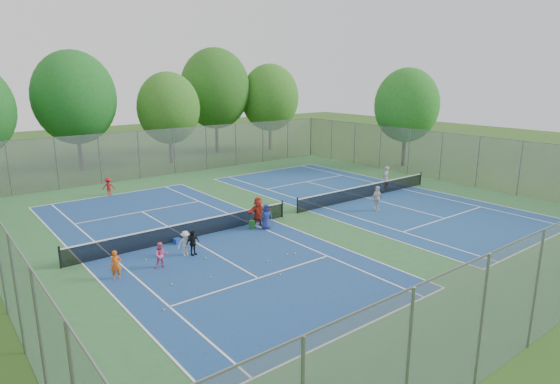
# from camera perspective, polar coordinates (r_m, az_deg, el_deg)

# --- Properties ---
(ground) EXTENTS (120.00, 120.00, 0.00)m
(ground) POSITION_cam_1_polar(r_m,az_deg,el_deg) (29.21, 1.21, -2.85)
(ground) COLOR #2A4E18
(ground) RESTS_ON ground
(court_pad) EXTENTS (32.00, 32.00, 0.01)m
(court_pad) POSITION_cam_1_polar(r_m,az_deg,el_deg) (29.21, 1.21, -2.84)
(court_pad) COLOR #2E6233
(court_pad) RESTS_ON ground
(court_left) EXTENTS (10.97, 23.77, 0.01)m
(court_left) POSITION_cam_1_polar(r_m,az_deg,el_deg) (25.57, -11.08, -5.59)
(court_left) COLOR navy
(court_left) RESTS_ON court_pad
(court_right) EXTENTS (10.97, 23.77, 0.01)m
(court_right) POSITION_cam_1_polar(r_m,az_deg,el_deg) (33.92, 10.41, -0.65)
(court_right) COLOR navy
(court_right) RESTS_ON court_pad
(net_left) EXTENTS (12.87, 0.10, 0.91)m
(net_left) POSITION_cam_1_polar(r_m,az_deg,el_deg) (25.43, -11.13, -4.65)
(net_left) COLOR black
(net_left) RESTS_ON ground
(net_right) EXTENTS (12.87, 0.10, 0.91)m
(net_right) POSITION_cam_1_polar(r_m,az_deg,el_deg) (33.81, 10.44, 0.07)
(net_right) COLOR black
(net_right) RESTS_ON ground
(fence_north) EXTENTS (32.00, 0.10, 4.00)m
(fence_north) POSITION_cam_1_polar(r_m,az_deg,el_deg) (42.08, -12.75, 4.84)
(fence_north) COLOR gray
(fence_north) RESTS_ON ground
(fence_east) EXTENTS (0.10, 32.00, 4.00)m
(fence_east) POSITION_cam_1_polar(r_m,az_deg,el_deg) (40.58, 19.04, 4.09)
(fence_east) COLOR gray
(fence_east) RESTS_ON ground
(tree_nl) EXTENTS (7.20, 7.20, 10.69)m
(tree_nl) POSITION_cam_1_polar(r_m,az_deg,el_deg) (46.16, -23.77, 10.49)
(tree_nl) COLOR #443326
(tree_nl) RESTS_ON ground
(tree_nc) EXTENTS (6.00, 6.00, 8.85)m
(tree_nc) POSITION_cam_1_polar(r_m,az_deg,el_deg) (47.05, -13.43, 9.92)
(tree_nc) COLOR #443326
(tree_nc) RESTS_ON ground
(tree_nr) EXTENTS (7.60, 7.60, 11.42)m
(tree_nr) POSITION_cam_1_polar(r_m,az_deg,el_deg) (52.88, -7.91, 12.38)
(tree_nr) COLOR #443326
(tree_nr) RESTS_ON ground
(tree_ne) EXTENTS (6.60, 6.60, 9.77)m
(tree_ne) POSITION_cam_1_polar(r_m,az_deg,el_deg) (54.58, -1.24, 11.42)
(tree_ne) COLOR #443326
(tree_ne) RESTS_ON ground
(tree_side_e) EXTENTS (6.00, 6.00, 9.20)m
(tree_side_e) POSITION_cam_1_polar(r_m,az_deg,el_deg) (46.03, 15.18, 10.17)
(tree_side_e) COLOR #443326
(tree_side_e) RESTS_ON ground
(ball_crate) EXTENTS (0.36, 0.36, 0.28)m
(ball_crate) POSITION_cam_1_polar(r_m,az_deg,el_deg) (24.95, -12.41, -5.86)
(ball_crate) COLOR #163CAC
(ball_crate) RESTS_ON ground
(ball_hopper) EXTENTS (0.28, 0.28, 0.49)m
(ball_hopper) POSITION_cam_1_polar(r_m,az_deg,el_deg) (26.67, -3.45, -3.99)
(ball_hopper) COLOR #23832C
(ball_hopper) RESTS_ON ground
(student_a) EXTENTS (0.53, 0.42, 1.28)m
(student_a) POSITION_cam_1_polar(r_m,az_deg,el_deg) (21.35, -19.37, -8.39)
(student_a) COLOR #D25513
(student_a) RESTS_ON ground
(student_b) EXTENTS (0.69, 0.59, 1.23)m
(student_b) POSITION_cam_1_polar(r_m,az_deg,el_deg) (21.91, -14.28, -7.49)
(student_b) COLOR #DB558B
(student_b) RESTS_ON ground
(student_c) EXTENTS (0.88, 0.61, 1.25)m
(student_c) POSITION_cam_1_polar(r_m,az_deg,el_deg) (23.12, -11.44, -6.15)
(student_c) COLOR beige
(student_c) RESTS_ON ground
(student_d) EXTENTS (0.76, 0.39, 1.24)m
(student_d) POSITION_cam_1_polar(r_m,az_deg,el_deg) (23.10, -10.59, -6.13)
(student_d) COLOR black
(student_d) RESTS_ON ground
(student_e) EXTENTS (0.84, 0.70, 1.47)m
(student_e) POSITION_cam_1_polar(r_m,az_deg,el_deg) (26.43, -1.68, -3.02)
(student_e) COLOR navy
(student_e) RESTS_ON ground
(student_f) EXTENTS (1.66, 0.68, 1.75)m
(student_f) POSITION_cam_1_polar(r_m,az_deg,el_deg) (26.85, -2.68, -2.45)
(student_f) COLOR #AF2A19
(student_f) RESTS_ON ground
(child_far_baseline) EXTENTS (0.98, 0.79, 1.33)m
(child_far_baseline) POSITION_cam_1_polar(r_m,az_deg,el_deg) (36.00, -20.16, 0.63)
(child_far_baseline) COLOR #A61817
(child_far_baseline) RESTS_ON ground
(instructor) EXTENTS (0.77, 0.62, 1.85)m
(instructor) POSITION_cam_1_polar(r_m,az_deg,el_deg) (36.18, 12.76, 1.64)
(instructor) COLOR #9A9A9C
(instructor) RESTS_ON ground
(teen_court_b) EXTENTS (0.99, 0.47, 1.64)m
(teen_court_b) POSITION_cam_1_polar(r_m,az_deg,el_deg) (30.55, 11.72, -0.79)
(teen_court_b) COLOR silver
(teen_court_b) RESTS_ON ground
(tennis_ball_0) EXTENTS (0.07, 0.07, 0.07)m
(tennis_ball_0) POSITION_cam_1_polar(r_m,az_deg,el_deg) (18.38, -13.97, -13.82)
(tennis_ball_0) COLOR gold
(tennis_ball_0) RESTS_ON ground
(tennis_ball_1) EXTENTS (0.07, 0.07, 0.07)m
(tennis_ball_1) POSITION_cam_1_polar(r_m,az_deg,el_deg) (23.03, 1.84, -7.51)
(tennis_ball_1) COLOR yellow
(tennis_ball_1) RESTS_ON ground
(tennis_ball_2) EXTENTS (0.07, 0.07, 0.07)m
(tennis_ball_2) POSITION_cam_1_polar(r_m,az_deg,el_deg) (20.33, -13.08, -10.95)
(tennis_ball_2) COLOR #C3D431
(tennis_ball_2) RESTS_ON ground
(tennis_ball_3) EXTENTS (0.07, 0.07, 0.07)m
(tennis_ball_3) POSITION_cam_1_polar(r_m,az_deg,el_deg) (22.14, -1.54, -8.43)
(tennis_ball_3) COLOR #C5E535
(tennis_ball_3) RESTS_ON ground
(tennis_ball_4) EXTENTS (0.07, 0.07, 0.07)m
(tennis_ball_4) POSITION_cam_1_polar(r_m,az_deg,el_deg) (20.70, 0.02, -10.09)
(tennis_ball_4) COLOR gold
(tennis_ball_4) RESTS_ON ground
(tennis_ball_5) EXTENTS (0.07, 0.07, 0.07)m
(tennis_ball_5) POSITION_cam_1_polar(r_m,az_deg,el_deg) (22.90, 0.89, -7.64)
(tennis_ball_5) COLOR gold
(tennis_ball_5) RESTS_ON ground
(tennis_ball_6) EXTENTS (0.07, 0.07, 0.07)m
(tennis_ball_6) POSITION_cam_1_polar(r_m,az_deg,el_deg) (24.26, -10.44, -6.61)
(tennis_ball_6) COLOR #C0D030
(tennis_ball_6) RESTS_ON ground
(tennis_ball_7) EXTENTS (0.07, 0.07, 0.07)m
(tennis_ball_7) POSITION_cam_1_polar(r_m,az_deg,el_deg) (22.74, -9.05, -7.98)
(tennis_ball_7) COLOR #B0D631
(tennis_ball_7) RESTS_ON ground
(tennis_ball_8) EXTENTS (0.07, 0.07, 0.07)m
(tennis_ball_8) POSITION_cam_1_polar(r_m,az_deg,el_deg) (20.67, -8.46, -10.28)
(tennis_ball_8) COLOR #A9C72E
(tennis_ball_8) RESTS_ON ground
(tennis_ball_9) EXTENTS (0.07, 0.07, 0.07)m
(tennis_ball_9) POSITION_cam_1_polar(r_m,az_deg,el_deg) (22.48, 5.20, -8.13)
(tennis_ball_9) COLOR #CCE334
(tennis_ball_9) RESTS_ON ground
(tennis_ball_10) EXTENTS (0.07, 0.07, 0.07)m
(tennis_ball_10) POSITION_cam_1_polar(r_m,az_deg,el_deg) (23.17, -16.04, -7.95)
(tennis_ball_10) COLOR #C0E334
(tennis_ball_10) RESTS_ON ground
(tennis_ball_11) EXTENTS (0.07, 0.07, 0.07)m
(tennis_ball_11) POSITION_cam_1_polar(r_m,az_deg,el_deg) (23.59, -14.88, -7.47)
(tennis_ball_11) COLOR #AAC42D
(tennis_ball_11) RESTS_ON ground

